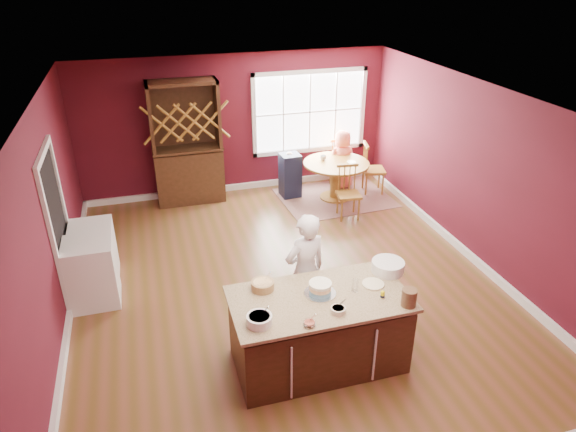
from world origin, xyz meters
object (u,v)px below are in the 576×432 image
object	(u,v)px
chair_south	(349,193)
high_chair	(290,174)
kitchen_island	(319,332)
toddler	(294,157)
layer_cake	(320,288)
dryer	(94,251)
washer	(92,273)
seated_woman	(342,160)
dining_table	(336,173)
chair_north	(334,158)
hutch	(187,143)
chair_east	(374,168)
baker	(305,272)

from	to	relation	value
chair_south	high_chair	xyz separation A→B (m)	(-0.75, 1.19, -0.04)
kitchen_island	toddler	size ratio (longest dim) A/B	7.64
layer_cake	dryer	xyz separation A→B (m)	(-2.57, 2.56, -0.56)
chair_south	washer	size ratio (longest dim) A/B	1.07
chair_south	dryer	bearing A→B (deg)	-162.63
dryer	layer_cake	bearing A→B (deg)	-44.86
seated_woman	high_chair	world-z (taller)	seated_woman
dining_table	chair_north	distance (m)	0.90
layer_cake	washer	distance (m)	3.25
toddler	layer_cake	bearing A→B (deg)	-103.19
layer_cake	hutch	distance (m)	4.95
dining_table	hutch	xyz separation A→B (m)	(-2.72, 0.70, 0.63)
layer_cake	high_chair	size ratio (longest dim) A/B	0.39
chair_south	hutch	xyz separation A→B (m)	(-2.65, 1.54, 0.67)
layer_cake	chair_east	distance (m)	5.01
chair_south	high_chair	distance (m)	1.41
baker	dining_table	bearing A→B (deg)	-131.78
chair_east	chair_north	size ratio (longest dim) A/B	1.05
baker	layer_cake	bearing A→B (deg)	71.25
seated_woman	dryer	world-z (taller)	seated_woman
high_chair	washer	world-z (taller)	washer
kitchen_island	hutch	bearing A→B (deg)	100.23
chair_south	toddler	bearing A→B (deg)	127.02
seated_woman	high_chair	size ratio (longest dim) A/B	1.33
chair_east	toddler	size ratio (longest dim) A/B	4.01
dining_table	chair_east	distance (m)	0.84
baker	high_chair	world-z (taller)	baker
chair_north	washer	xyz separation A→B (m)	(-4.67, -3.09, -0.03)
toddler	dryer	size ratio (longest dim) A/B	0.30
toddler	washer	size ratio (longest dim) A/B	0.28
washer	dryer	xyz separation A→B (m)	(0.00, 0.64, -0.03)
kitchen_island	layer_cake	distance (m)	0.56
kitchen_island	chair_north	distance (m)	5.51
dining_table	high_chair	distance (m)	0.90
layer_cake	chair_south	size ratio (longest dim) A/B	0.36
seated_woman	dryer	bearing A→B (deg)	16.04
baker	high_chair	bearing A→B (deg)	-118.83
seated_woman	washer	size ratio (longest dim) A/B	1.32
baker	chair_east	bearing A→B (deg)	-141.05
layer_cake	toddler	distance (m)	4.64
kitchen_island	high_chair	size ratio (longest dim) A/B	2.18
toddler	hutch	size ratio (longest dim) A/B	0.11
kitchen_island	chair_south	distance (m)	3.82
baker	kitchen_island	bearing A→B (deg)	69.49
layer_cake	dryer	distance (m)	3.67
chair_east	high_chair	xyz separation A→B (m)	(-1.65, 0.28, -0.07)
chair_east	chair_south	size ratio (longest dim) A/B	1.06
seated_woman	hutch	bearing A→B (deg)	-12.26
chair_south	hutch	size ratio (longest dim) A/B	0.42
hutch	dryer	distance (m)	2.93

